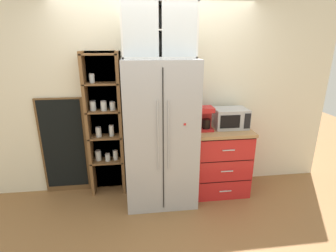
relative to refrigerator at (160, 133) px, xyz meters
name	(u,v)px	position (x,y,z in m)	size (l,w,h in m)	color
ground_plane	(161,196)	(0.00, 0.00, -0.92)	(10.65, 10.65, 0.00)	olive
wall_back_cream	(157,99)	(0.00, 0.40, 0.36)	(4.95, 0.10, 2.55)	silver
refrigerator	(160,133)	(0.00, 0.00, 0.00)	(0.87, 0.72, 1.83)	#ADAFB5
pantry_shelf_column	(105,124)	(-0.71, 0.29, 0.06)	(0.50, 0.27, 1.91)	brown
counter_cabinet	(220,160)	(0.83, 0.07, -0.46)	(0.75, 0.59, 0.92)	red
microwave	(230,118)	(0.95, 0.12, 0.13)	(0.44, 0.33, 0.26)	#ADAFB5
coffee_maker	(206,118)	(0.60, 0.08, 0.15)	(0.17, 0.20, 0.31)	red
mug_charcoal	(221,124)	(0.84, 0.12, 0.04)	(0.11, 0.08, 0.09)	#2D2D33
bottle_cobalt	(221,120)	(0.83, 0.14, 0.11)	(0.06, 0.06, 0.25)	navy
upper_cabinet	(159,30)	(0.00, 0.05, 1.22)	(0.84, 0.32, 0.60)	silver
chalkboard_menu	(64,146)	(-1.28, 0.33, -0.24)	(0.60, 0.04, 1.34)	brown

